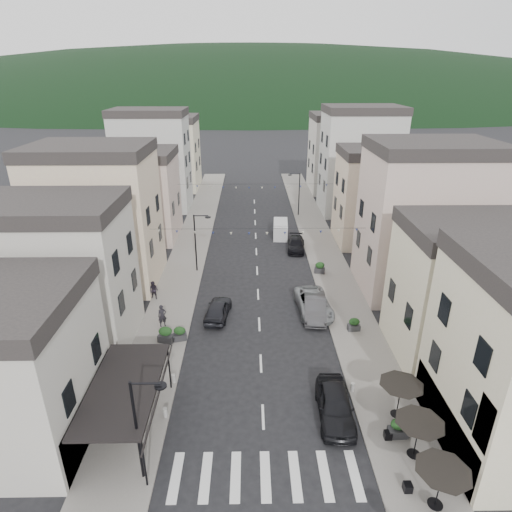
% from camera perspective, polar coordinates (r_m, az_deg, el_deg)
% --- Properties ---
extents(sidewalk_left, '(4.00, 76.00, 0.12)m').
position_cam_1_polar(sidewalk_left, '(49.43, -8.70, 1.04)').
color(sidewalk_left, slate).
rests_on(sidewalk_left, ground).
extents(sidewalk_right, '(4.00, 76.00, 0.12)m').
position_cam_1_polar(sidewalk_right, '(49.64, 8.72, 1.14)').
color(sidewalk_right, slate).
rests_on(sidewalk_right, ground).
extents(hill_backdrop, '(640.00, 360.00, 70.00)m').
position_cam_1_polar(hill_backdrop, '(313.83, -0.78, 20.07)').
color(hill_backdrop, black).
rests_on(hill_backdrop, ground).
extents(boutique_awning, '(3.77, 7.50, 3.28)m').
position_cam_1_polar(boutique_awning, '(24.89, -16.59, -16.47)').
color(boutique_awning, black).
rests_on(boutique_awning, ground).
extents(buildings_row_left, '(10.20, 54.16, 14.00)m').
position_cam_1_polar(buildings_row_left, '(54.33, -15.76, 9.22)').
color(buildings_row_left, beige).
rests_on(buildings_row_left, ground).
extents(buildings_row_right, '(10.20, 54.16, 14.50)m').
position_cam_1_polar(buildings_row_right, '(53.58, 15.86, 9.24)').
color(buildings_row_right, beige).
rests_on(buildings_row_right, ground).
extents(cafe_terrace, '(2.50, 8.10, 2.53)m').
position_cam_1_polar(cafe_terrace, '(24.42, 20.90, -20.47)').
color(cafe_terrace, black).
rests_on(cafe_terrace, ground).
extents(streetlamp_left_near, '(1.70, 0.56, 6.00)m').
position_cam_1_polar(streetlamp_left_near, '(22.01, -15.03, -20.50)').
color(streetlamp_left_near, black).
rests_on(streetlamp_left_near, ground).
extents(streetlamp_left_far, '(1.70, 0.56, 6.00)m').
position_cam_1_polar(streetlamp_left_far, '(42.35, -7.75, 2.51)').
color(streetlamp_left_far, black).
rests_on(streetlamp_left_far, ground).
extents(streetlamp_right_far, '(1.70, 0.56, 6.00)m').
position_cam_1_polar(streetlamp_right_far, '(59.56, 5.52, 8.79)').
color(streetlamp_right_far, black).
rests_on(streetlamp_right_far, ground).
extents(bollards, '(11.66, 10.26, 0.60)m').
position_cam_1_polar(bollards, '(26.21, 0.99, -20.75)').
color(bollards, gray).
rests_on(bollards, ground).
extents(bunting_near, '(19.00, 0.28, 0.62)m').
position_cam_1_polar(bunting_near, '(37.61, 0.26, 3.18)').
color(bunting_near, black).
rests_on(bunting_near, ground).
extents(bunting_far, '(19.00, 0.28, 0.62)m').
position_cam_1_polar(bunting_far, '(52.91, -0.07, 9.20)').
color(bunting_far, black).
rests_on(bunting_far, ground).
extents(parked_car_a, '(2.18, 5.03, 1.69)m').
position_cam_1_polar(parked_car_a, '(26.73, 10.51, -18.93)').
color(parked_car_a, black).
rests_on(parked_car_a, ground).
extents(parked_car_b, '(2.19, 5.05, 1.61)m').
position_cam_1_polar(parked_car_b, '(35.79, 7.83, -6.76)').
color(parked_car_b, '#373639').
rests_on(parked_car_b, ground).
extents(parked_car_c, '(3.02, 5.83, 1.57)m').
position_cam_1_polar(parked_car_c, '(36.35, 7.69, -6.29)').
color(parked_car_c, gray).
rests_on(parked_car_c, ground).
extents(parked_car_d, '(2.31, 4.69, 1.31)m').
position_cam_1_polar(parked_car_d, '(48.51, 5.38, 1.53)').
color(parked_car_d, black).
rests_on(parked_car_d, ground).
extents(parked_car_e, '(2.31, 4.55, 1.49)m').
position_cam_1_polar(parked_car_e, '(35.43, -5.10, -7.08)').
color(parked_car_e, black).
rests_on(parked_car_e, ground).
extents(delivery_van, '(1.95, 4.33, 2.03)m').
position_cam_1_polar(delivery_van, '(52.36, 3.28, 3.68)').
color(delivery_van, '#BBBBBD').
rests_on(delivery_van, ground).
extents(pedestrian_a, '(0.79, 0.67, 1.84)m').
position_cam_1_polar(pedestrian_a, '(34.63, -12.40, -7.80)').
color(pedestrian_a, black).
rests_on(pedestrian_a, sidewalk_left).
extents(pedestrian_b, '(0.97, 0.84, 1.70)m').
position_cam_1_polar(pedestrian_b, '(38.72, -13.48, -4.48)').
color(pedestrian_b, black).
rests_on(pedestrian_b, sidewalk_left).
extents(planter_la, '(1.11, 0.79, 1.12)m').
position_cam_1_polar(planter_la, '(32.94, -10.13, -10.15)').
color(planter_la, '#29292B').
rests_on(planter_la, sidewalk_left).
extents(planter_lb, '(1.26, 0.92, 1.27)m').
position_cam_1_polar(planter_lb, '(32.89, -11.96, -10.22)').
color(planter_lb, '#2C2B2E').
rests_on(planter_lb, sidewalk_left).
extents(planter_ra, '(1.08, 0.62, 1.19)m').
position_cam_1_polar(planter_ra, '(26.46, 18.48, -20.91)').
color(planter_ra, '#2B2B2D').
rests_on(planter_ra, sidewalk_right).
extents(planter_rb, '(0.97, 0.57, 1.06)m').
position_cam_1_polar(planter_rb, '(34.41, 12.94, -8.87)').
color(planter_rb, '#323234').
rests_on(planter_rb, sidewalk_right).
extents(planter_rc, '(1.14, 0.79, 1.17)m').
position_cam_1_polar(planter_rc, '(43.04, 8.50, -1.54)').
color(planter_rc, '#2A2A2C').
rests_on(planter_rc, sidewalk_right).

